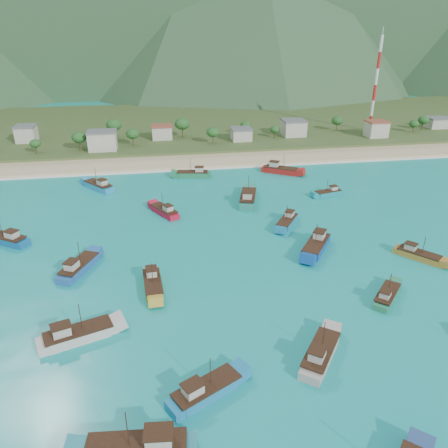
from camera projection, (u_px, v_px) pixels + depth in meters
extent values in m
plane|color=#0D7B93|center=(239.00, 276.00, 85.21)|extent=(600.00, 600.00, 0.00)
cube|color=beige|center=(196.00, 161.00, 155.98)|extent=(400.00, 18.00, 1.20)
cube|color=#385123|center=(183.00, 125.00, 210.62)|extent=(400.00, 110.00, 2.40)
cube|color=white|center=(199.00, 169.00, 147.47)|extent=(400.00, 2.50, 0.08)
cube|color=beige|center=(26.00, 134.00, 174.38)|extent=(7.37, 8.05, 5.97)
cube|color=beige|center=(103.00, 141.00, 162.77)|extent=(10.14, 7.87, 6.63)
cube|color=beige|center=(162.00, 133.00, 178.48)|extent=(7.94, 6.62, 5.13)
cube|color=beige|center=(241.00, 135.00, 176.73)|extent=(7.69, 7.75, 4.45)
cube|color=beige|center=(293.00, 128.00, 183.75)|extent=(9.09, 8.76, 6.12)
cube|color=beige|center=(376.00, 129.00, 181.83)|extent=(8.00, 7.12, 6.09)
cube|color=beige|center=(438.00, 123.00, 197.84)|extent=(9.88, 7.07, 4.24)
cylinder|color=red|center=(370.00, 123.00, 191.88)|extent=(1.20, 1.20, 6.52)
cylinder|color=white|center=(372.00, 108.00, 189.15)|extent=(1.20, 1.20, 6.52)
cylinder|color=red|center=(374.00, 93.00, 186.42)|extent=(1.20, 1.20, 6.52)
cylinder|color=white|center=(377.00, 77.00, 183.69)|extent=(1.20, 1.20, 6.52)
cylinder|color=red|center=(379.00, 60.00, 180.96)|extent=(1.20, 1.20, 6.52)
cylinder|color=white|center=(381.00, 43.00, 178.23)|extent=(1.20, 1.20, 6.52)
cube|color=#0E4497|center=(316.00, 247.00, 94.55)|extent=(9.79, 11.79, 2.17)
cube|color=beige|center=(319.00, 235.00, 95.72)|extent=(3.36, 3.48, 1.77)
cylinder|color=#382114|center=(316.00, 234.00, 92.52)|extent=(0.12, 0.12, 4.89)
cube|color=beige|center=(159.00, 438.00, 48.56)|extent=(3.11, 2.60, 1.88)
cylinder|color=#382114|center=(127.00, 429.00, 47.65)|extent=(0.12, 0.12, 5.22)
cube|color=#BF7C2D|center=(419.00, 256.00, 91.36)|extent=(8.20, 9.22, 1.74)
cube|color=beige|center=(411.00, 247.00, 91.88)|extent=(2.73, 2.79, 1.41)
cylinder|color=#382114|center=(424.00, 245.00, 89.85)|extent=(0.12, 0.12, 3.91)
cube|color=#247A52|center=(387.00, 297.00, 78.03)|extent=(8.17, 8.46, 1.65)
cube|color=beige|center=(385.00, 294.00, 76.00)|extent=(2.62, 2.64, 1.34)
cylinder|color=#382114|center=(390.00, 282.00, 77.30)|extent=(0.12, 0.12, 3.71)
cube|color=#1673A0|center=(287.00, 223.00, 106.60)|extent=(7.91, 9.73, 1.78)
cube|color=beige|center=(290.00, 214.00, 107.57)|extent=(2.74, 2.85, 1.45)
cylinder|color=#382114|center=(287.00, 213.00, 104.92)|extent=(0.12, 0.12, 4.01)
cube|color=#A41A17|center=(281.00, 171.00, 143.42)|extent=(12.11, 9.59, 2.20)
cube|color=beige|center=(274.00, 164.00, 143.48)|extent=(3.52, 3.36, 1.79)
cylinder|color=#382114|center=(284.00, 161.00, 141.67)|extent=(0.12, 0.12, 4.96)
cube|color=#20744A|center=(192.00, 175.00, 140.05)|extent=(11.33, 4.89, 1.99)
cube|color=beige|center=(199.00, 169.00, 139.31)|extent=(2.77, 2.37, 1.62)
cylinder|color=#382114|center=(190.00, 165.00, 138.69)|extent=(0.12, 0.12, 4.48)
cube|color=#2158A2|center=(80.00, 268.00, 86.83)|extent=(7.61, 11.36, 2.00)
cube|color=beige|center=(72.00, 265.00, 84.10)|extent=(2.89, 3.12, 1.63)
cylinder|color=#382114|center=(79.00, 252.00, 86.01)|extent=(0.12, 0.12, 4.51)
cube|color=#2086BB|center=(98.00, 187.00, 129.77)|extent=(9.75, 10.99, 2.07)
cube|color=beige|center=(102.00, 183.00, 127.57)|extent=(3.25, 3.33, 1.68)
cylinder|color=#382114|center=(96.00, 176.00, 128.75)|extent=(0.12, 0.12, 4.66)
cube|color=#A99E98|center=(321.00, 355.00, 64.09)|extent=(9.17, 10.70, 1.99)
cube|color=beige|center=(317.00, 354.00, 61.53)|extent=(3.10, 3.20, 1.62)
cylinder|color=#382114|center=(324.00, 335.00, 63.24)|extent=(0.12, 0.12, 4.48)
cube|color=#1877AB|center=(207.00, 392.00, 57.70)|extent=(10.87, 7.78, 1.93)
cube|color=beige|center=(193.00, 389.00, 55.76)|extent=(3.05, 2.86, 1.57)
cylinder|color=#382114|center=(210.00, 371.00, 56.72)|extent=(0.12, 0.12, 4.35)
cube|color=gold|center=(153.00, 286.00, 80.97)|extent=(3.68, 10.50, 1.88)
cube|color=beige|center=(152.00, 272.00, 82.13)|extent=(2.03, 2.46, 1.53)
cylinder|color=#382114|center=(152.00, 273.00, 79.17)|extent=(0.12, 0.12, 4.23)
cube|color=teal|center=(328.00, 194.00, 125.16)|extent=(8.97, 4.56, 1.57)
cube|color=beige|center=(333.00, 188.00, 125.21)|extent=(2.28, 2.01, 1.27)
cylinder|color=#382114|center=(327.00, 186.00, 123.92)|extent=(0.12, 0.12, 3.52)
cube|color=#0F5995|center=(6.00, 240.00, 97.89)|extent=(11.11, 8.64, 2.01)
cube|color=beige|center=(12.00, 235.00, 96.34)|extent=(3.21, 3.05, 1.63)
cylinder|color=#382114|center=(1.00, 227.00, 96.75)|extent=(0.12, 0.12, 4.53)
cube|color=red|center=(164.00, 212.00, 112.82)|extent=(7.50, 10.31, 1.84)
cube|color=beige|center=(168.00, 208.00, 110.64)|extent=(2.73, 2.91, 1.49)
cylinder|color=#382114|center=(162.00, 200.00, 111.98)|extent=(0.12, 0.12, 4.14)
cube|color=#247B6A|center=(248.00, 199.00, 120.36)|extent=(7.30, 13.48, 2.35)
cube|color=beige|center=(247.00, 195.00, 117.09)|extent=(3.10, 3.49, 1.91)
cylinder|color=#382114|center=(248.00, 185.00, 119.43)|extent=(0.12, 0.12, 5.29)
cube|color=beige|center=(79.00, 336.00, 67.87)|extent=(12.00, 6.93, 2.09)
cube|color=beige|center=(61.00, 331.00, 66.06)|extent=(3.16, 2.84, 1.70)
cylinder|color=#382114|center=(80.00, 317.00, 66.72)|extent=(0.12, 0.12, 4.71)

